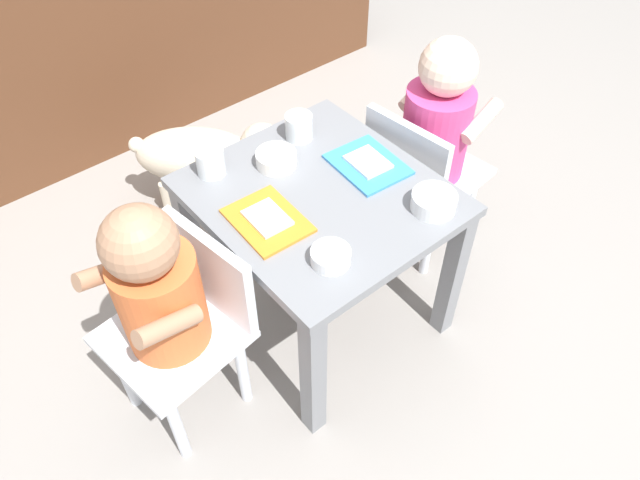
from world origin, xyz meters
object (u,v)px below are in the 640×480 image
(cereal_bowl_left_side, at_px, (331,256))
(seated_child_right, at_px, (434,129))
(cereal_bowl_right_side, at_px, (434,201))
(dining_table, at_px, (320,218))
(water_cup_left, at_px, (211,163))
(seated_child_left, at_px, (164,295))
(dog, at_px, (208,155))
(food_tray_left, at_px, (268,221))
(water_cup_right, at_px, (299,128))
(veggie_bowl_near, at_px, (276,158))
(food_tray_right, at_px, (369,164))

(cereal_bowl_left_side, bearing_deg, seated_child_right, 20.66)
(cereal_bowl_right_side, bearing_deg, dining_table, 128.44)
(dining_table, relative_size, water_cup_left, 8.25)
(cereal_bowl_right_side, distance_m, cereal_bowl_left_side, 0.29)
(seated_child_left, height_order, seated_child_right, seated_child_right)
(dog, distance_m, cereal_bowl_right_side, 0.84)
(dining_table, height_order, cereal_bowl_left_side, cereal_bowl_left_side)
(seated_child_left, relative_size, food_tray_left, 3.53)
(water_cup_left, distance_m, water_cup_right, 0.25)
(seated_child_right, distance_m, cereal_bowl_right_side, 0.35)
(dog, bearing_deg, veggie_bowl_near, -94.74)
(food_tray_right, xyz_separation_m, veggie_bowl_near, (-0.17, 0.15, 0.01))
(dog, xyz_separation_m, water_cup_right, (0.07, -0.38, 0.28))
(food_tray_left, bearing_deg, seated_child_left, -179.95)
(water_cup_right, xyz_separation_m, cereal_bowl_right_side, (0.07, -0.40, -0.01))
(food_tray_right, bearing_deg, dining_table, 178.95)
(water_cup_left, distance_m, veggie_bowl_near, 0.16)
(dining_table, bearing_deg, dog, 88.13)
(dog, xyz_separation_m, food_tray_left, (-0.17, -0.58, 0.26))
(dining_table, xyz_separation_m, seated_child_right, (0.42, 0.03, 0.05))
(seated_child_left, bearing_deg, veggie_bowl_near, 20.16)
(water_cup_right, distance_m, cereal_bowl_right_side, 0.41)
(dining_table, bearing_deg, food_tray_right, -1.05)
(dog, distance_m, food_tray_right, 0.65)
(dining_table, distance_m, cereal_bowl_left_side, 0.24)
(food_tray_left, distance_m, water_cup_left, 0.23)
(dog, relative_size, cereal_bowl_left_side, 5.02)
(food_tray_right, xyz_separation_m, water_cup_right, (-0.06, 0.20, 0.02))
(seated_child_right, xyz_separation_m, food_tray_right, (-0.27, -0.03, 0.04))
(dog, height_order, cereal_bowl_left_side, cereal_bowl_left_side)
(dining_table, height_order, food_tray_right, food_tray_right)
(seated_child_right, height_order, water_cup_right, seated_child_right)
(food_tray_right, relative_size, cereal_bowl_left_side, 2.27)
(dog, height_order, water_cup_left, water_cup_left)
(dog, xyz_separation_m, veggie_bowl_near, (-0.04, -0.43, 0.27))
(food_tray_left, xyz_separation_m, water_cup_left, (-0.00, 0.22, 0.02))
(cereal_bowl_right_side, bearing_deg, veggie_bowl_near, 117.07)
(seated_child_right, height_order, cereal_bowl_right_side, seated_child_right)
(seated_child_left, xyz_separation_m, water_cup_left, (0.27, 0.22, 0.07))
(seated_child_left, xyz_separation_m, seated_child_right, (0.85, 0.03, 0.01))
(dining_table, relative_size, water_cup_right, 8.13)
(dog, distance_m, water_cup_left, 0.48)
(cereal_bowl_right_side, height_order, veggie_bowl_near, cereal_bowl_right_side)
(water_cup_right, distance_m, veggie_bowl_near, 0.12)
(water_cup_right, relative_size, cereal_bowl_right_side, 0.67)
(dining_table, xyz_separation_m, cereal_bowl_left_side, (-0.12, -0.18, 0.10))
(dining_table, height_order, seated_child_left, seated_child_left)
(seated_child_right, height_order, dog, seated_child_right)
(food_tray_right, bearing_deg, cereal_bowl_right_side, -86.96)
(seated_child_left, height_order, food_tray_right, seated_child_left)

